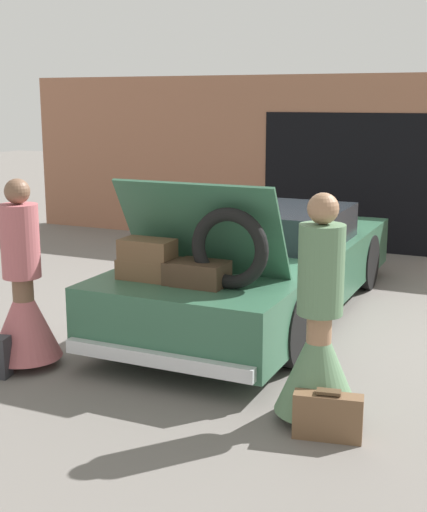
{
  "coord_description": "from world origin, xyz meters",
  "views": [
    {
      "loc": [
        2.77,
        -7.44,
        2.41
      ],
      "look_at": [
        0.0,
        -1.36,
        0.93
      ],
      "focal_mm": 50.0,
      "sensor_mm": 36.0,
      "label": 1
    }
  ],
  "objects_px": {
    "person_left": "(24,301)",
    "person_right": "(319,343)",
    "car": "(262,265)",
    "suitcase_beside_right_person": "(328,416)"
  },
  "relations": [
    {
      "from": "person_left",
      "to": "person_right",
      "type": "relative_size",
      "value": 0.99
    },
    {
      "from": "car",
      "to": "person_left",
      "type": "xyz_separation_m",
      "value": [
        -1.39,
        -2.46,
        0.05
      ]
    },
    {
      "from": "car",
      "to": "suitcase_beside_right_person",
      "type": "xyz_separation_m",
      "value": [
        1.54,
        -2.74,
        -0.39
      ]
    },
    {
      "from": "person_left",
      "to": "car",
      "type": "bearing_deg",
      "value": 144.29
    },
    {
      "from": "car",
      "to": "person_left",
      "type": "bearing_deg",
      "value": -119.39
    },
    {
      "from": "person_right",
      "to": "person_left",
      "type": "bearing_deg",
      "value": 82.37
    },
    {
      "from": "car",
      "to": "person_right",
      "type": "relative_size",
      "value": 2.87
    },
    {
      "from": "person_right",
      "to": "suitcase_beside_right_person",
      "type": "height_order",
      "value": "person_right"
    },
    {
      "from": "person_left",
      "to": "person_right",
      "type": "distance_m",
      "value": 2.77
    },
    {
      "from": "person_left",
      "to": "person_right",
      "type": "bearing_deg",
      "value": 83.35
    }
  ]
}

